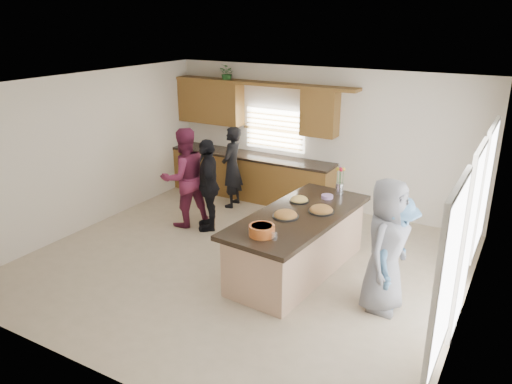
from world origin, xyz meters
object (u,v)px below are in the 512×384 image
Objects in this scene: woman_left_front at (208,185)px; woman_right_back at (394,253)px; island at (298,244)px; woman_right_front at (386,246)px; woman_left_back at (232,167)px; woman_left_mid at (184,178)px; salad_bowl at (262,230)px.

woman_left_front is 3.73m from woman_right_back.
island is at bearing 78.61° from woman_right_back.
woman_right_front is at bearing 38.63° from woman_left_front.
woman_right_front is (3.77, -2.22, 0.08)m from woman_left_back.
woman_left_front is 1.07× the size of woman_right_back.
woman_left_mid reaches higher than island.
woman_right_back is at bearing 107.65° from woman_left_mid.
woman_left_back is at bearing 156.73° from woman_left_front.
woman_left_front is at bearing 2.82° from woman_left_back.
woman_left_front is (-2.01, 1.63, -0.19)m from salad_bowl.
woman_left_front is (0.25, -1.18, 0.02)m from woman_left_back.
island is at bearing 83.81° from salad_bowl.
woman_right_back is (3.86, -2.11, -0.04)m from woman_left_back.
woman_left_front is 0.93× the size of woman_right_front.
woman_left_front reaches higher than island.
woman_left_front reaches higher than woman_right_back.
salad_bowl is 0.22× the size of woman_right_back.
woman_left_mid is at bearing 171.56° from island.
woman_left_back is 0.98× the size of woman_left_front.
woman_right_back is at bearing -35.14° from woman_right_front.
island is 1.65× the size of woman_left_front.
woman_right_back is (4.09, -0.86, -0.14)m from woman_left_mid.
woman_right_front is at bearing 137.68° from woman_right_back.
woman_right_front reaches higher than salad_bowl.
woman_right_front is (1.51, 0.59, -0.12)m from salad_bowl.
woman_right_front reaches higher than woman_left_back.
woman_left_mid reaches higher than woman_right_back.
island is 1.77× the size of woman_right_back.
island is 1.53× the size of woman_right_front.
woman_left_mid is at bearing -116.49° from woman_left_front.
salad_bowl is at bearing 87.45° from woman_left_mid.
woman_left_front is at bearing 78.48° from woman_right_front.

